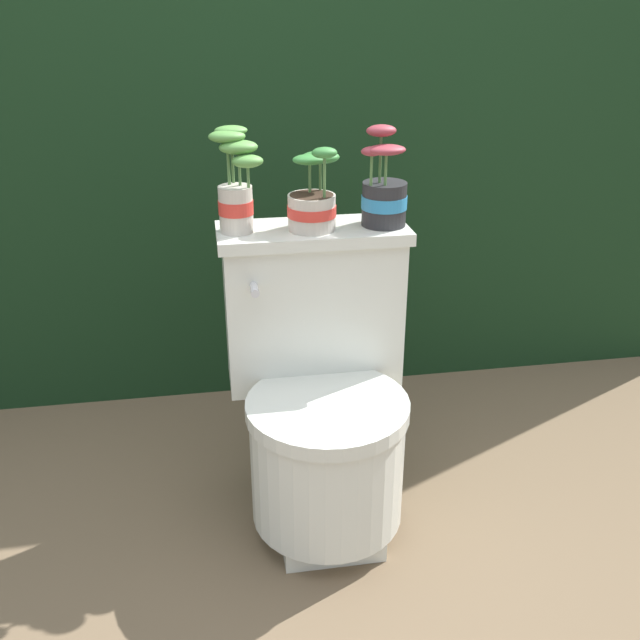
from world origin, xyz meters
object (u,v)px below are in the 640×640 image
at_px(toilet, 322,401).
at_px(potted_plant_left, 236,186).
at_px(potted_plant_middle, 384,194).
at_px(potted_plant_midleft, 313,201).

height_order(toilet, potted_plant_left, potted_plant_left).
bearing_deg(potted_plant_middle, toilet, -144.63).
distance_m(potted_plant_midleft, potted_plant_middle, 0.18).
xyz_separation_m(toilet, potted_plant_midleft, (-0.00, 0.12, 0.48)).
bearing_deg(potted_plant_left, potted_plant_middle, -1.65).
xyz_separation_m(potted_plant_left, potted_plant_midleft, (0.18, -0.01, -0.04)).
bearing_deg(potted_plant_middle, potted_plant_midleft, -179.66).
relative_size(toilet, potted_plant_left, 3.07).
bearing_deg(toilet, potted_plant_left, 143.75).
relative_size(toilet, potted_plant_middle, 3.09).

